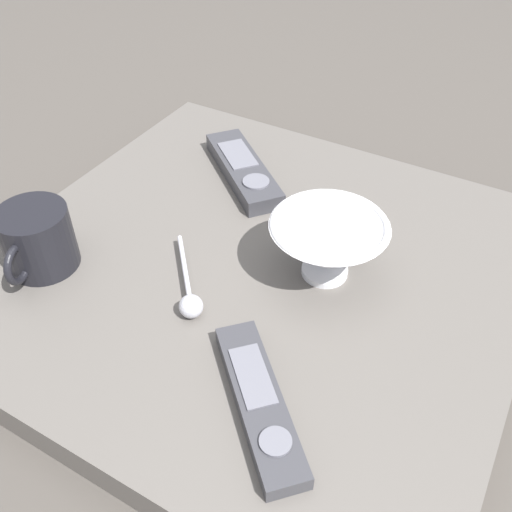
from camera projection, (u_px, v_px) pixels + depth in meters
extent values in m
plane|color=#47423D|center=(257.00, 286.00, 0.76)|extent=(6.00, 6.00, 0.00)
cube|color=#5B5651|center=(257.00, 274.00, 0.74)|extent=(0.65, 0.63, 0.05)
cylinder|color=silver|center=(325.00, 271.00, 0.71)|extent=(0.06, 0.06, 0.01)
cone|color=silver|center=(327.00, 247.00, 0.68)|extent=(0.14, 0.14, 0.07)
torus|color=silver|center=(330.00, 225.00, 0.66)|extent=(0.14, 0.14, 0.01)
cylinder|color=black|center=(38.00, 239.00, 0.69)|extent=(0.09, 0.09, 0.08)
torus|color=black|center=(18.00, 264.00, 0.66)|extent=(0.02, 0.05, 0.05)
cylinder|color=silver|center=(185.00, 267.00, 0.70)|extent=(0.08, 0.09, 0.01)
sphere|color=silver|center=(191.00, 306.00, 0.65)|extent=(0.03, 0.03, 0.03)
cube|color=#38383D|center=(259.00, 401.00, 0.56)|extent=(0.17, 0.16, 0.02)
cylinder|color=slate|center=(275.00, 441.00, 0.51)|extent=(0.03, 0.03, 0.00)
cube|color=slate|center=(253.00, 376.00, 0.57)|extent=(0.08, 0.08, 0.00)
cube|color=#38383D|center=(243.00, 170.00, 0.86)|extent=(0.19, 0.17, 0.02)
cylinder|color=slate|center=(256.00, 182.00, 0.81)|extent=(0.04, 0.04, 0.00)
cube|color=slate|center=(238.00, 154.00, 0.87)|extent=(0.09, 0.08, 0.00)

